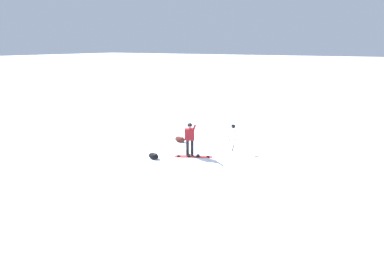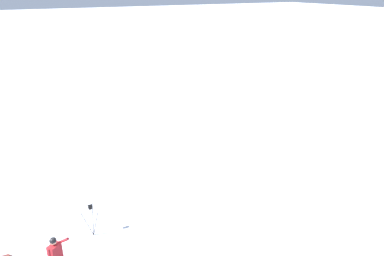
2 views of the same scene
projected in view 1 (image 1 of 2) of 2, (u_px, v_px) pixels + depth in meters
name	position (u px, v px, depth m)	size (l,w,h in m)	color
ground_plane	(185.00, 150.00, 15.23)	(300.00, 300.00, 0.00)	white
snowboarder	(190.00, 136.00, 14.27)	(0.53, 0.71, 1.64)	black
snowboard	(193.00, 156.00, 14.37)	(0.95, 1.63, 0.10)	#B23333
gear_bag_large	(180.00, 139.00, 16.57)	(0.33, 0.60, 0.27)	#4C1E19
camera_tripod	(233.00, 132.00, 14.91)	(0.70, 0.60, 1.35)	#262628
gear_bag_small	(154.00, 156.00, 14.10)	(0.37, 0.59, 0.25)	black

